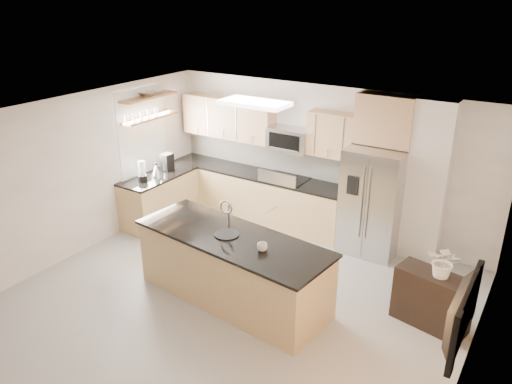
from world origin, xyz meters
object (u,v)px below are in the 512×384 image
Objects in this scene: microwave at (289,139)px; platter at (227,234)px; flower_vase at (446,254)px; range at (284,202)px; bowl at (148,93)px; blender at (142,173)px; refrigerator at (373,201)px; kettle at (156,171)px; credenza at (432,300)px; cup at (262,247)px; coffee_maker at (167,162)px; television at (453,311)px; island at (233,268)px.

platter is (0.45, -2.54, -0.64)m from microwave.
microwave is 3.59m from flower_vase.
bowl is (-2.25, -0.97, 1.91)m from range.
range is at bearing 34.68° from blender.
platter is 0.53× the size of flower_vase.
refrigerator is 3.85m from kettle.
credenza is 2.29m from cup.
credenza is 2.95× the size of coffee_maker.
bowl is at bearing 69.49° from television.
refrigerator is 1.89× the size of credenza.
cup is 3.35m from blender.
kettle reaches higher than platter.
island is 3.66m from bowl.
island is at bearing -148.99° from credenza.
coffee_maker reaches higher than kettle.
microwave reaches higher than cup.
kettle is 0.72× the size of bowl.
kettle is at bearing 159.72° from island.
coffee_maker is 5.28m from flower_vase.
coffee_maker is at bearing -176.84° from credenza.
platter is 0.92× the size of blender.
television is at bearing -16.79° from blender.
refrigerator is 2.65m from island.
blender is 0.30m from kettle.
kettle is (-3.11, 1.39, 0.01)m from cup.
bowl is 0.57× the size of flower_vase.
cup is (0.56, -0.12, 0.54)m from island.
cup is 0.21× the size of flower_vase.
television reaches higher than kettle.
bowl is at bearing 154.86° from cup.
range is 4.78m from television.
cup is (1.09, -2.53, 0.56)m from range.
refrigerator is at bearing 31.04° from television.
flower_vase reaches higher than kettle.
refrigerator is 4.28m from bowl.
platter is 0.93× the size of bowl.
flower_vase is at bearing 13.81° from television.
blender is 1.39m from bowl.
kettle is (-3.68, -1.09, 0.15)m from refrigerator.
television is at bearing -20.51° from bowl.
microwave is 2.03× the size of blender.
refrigerator is 3.83m from coffee_maker.
microwave is at bearing 90.00° from range.
flower_vase is at bearing -6.20° from bowl.
platter is (-0.64, 0.11, -0.04)m from cup.
microwave is (0.00, 0.12, 1.16)m from range.
refrigerator is at bearing 13.24° from bowl.
range is 2.51m from platter.
island is 2.91m from kettle.
cup is 2.26m from flower_vase.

